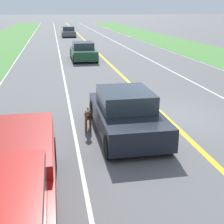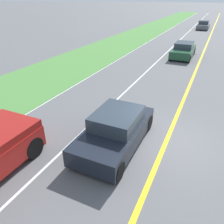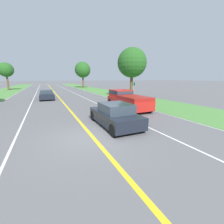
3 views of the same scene
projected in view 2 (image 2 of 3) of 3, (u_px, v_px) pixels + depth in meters
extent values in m
plane|color=#5B5B5E|center=(167.00, 141.00, 9.05)|extent=(400.00, 400.00, 0.00)
cube|color=yellow|center=(167.00, 140.00, 9.05)|extent=(0.18, 160.00, 0.01)
cube|color=white|center=(36.00, 108.00, 11.66)|extent=(0.14, 160.00, 0.01)
cube|color=white|center=(93.00, 122.00, 10.36)|extent=(0.10, 160.00, 0.01)
cube|color=black|center=(115.00, 134.00, 8.58)|extent=(1.89, 4.22, 0.67)
cube|color=#2D3842|center=(117.00, 118.00, 8.43)|extent=(1.63, 2.03, 0.55)
cylinder|color=black|center=(73.00, 156.00, 7.66)|extent=(0.22, 0.67, 0.67)
cylinder|color=black|center=(113.00, 115.00, 10.33)|extent=(0.22, 0.67, 0.67)
cylinder|color=black|center=(118.00, 171.00, 7.02)|extent=(0.22, 0.67, 0.67)
cylinder|color=black|center=(148.00, 122.00, 9.69)|extent=(0.22, 0.67, 0.67)
ellipsoid|color=brown|center=(95.00, 121.00, 9.47)|extent=(0.28, 0.66, 0.27)
cylinder|color=brown|center=(91.00, 129.00, 9.48)|extent=(0.07, 0.07, 0.37)
cylinder|color=brown|center=(97.00, 125.00, 9.82)|extent=(0.07, 0.07, 0.37)
cylinder|color=brown|center=(94.00, 130.00, 9.42)|extent=(0.07, 0.07, 0.37)
cylinder|color=brown|center=(100.00, 125.00, 9.75)|extent=(0.07, 0.07, 0.37)
cylinder|color=brown|center=(91.00, 122.00, 9.21)|extent=(0.15, 0.19, 0.17)
sphere|color=brown|center=(90.00, 122.00, 9.10)|extent=(0.24, 0.24, 0.22)
ellipsoid|color=#331E14|center=(88.00, 123.00, 8.99)|extent=(0.11, 0.11, 0.08)
cone|color=#55301C|center=(89.00, 119.00, 9.09)|extent=(0.08, 0.08, 0.10)
cone|color=#55301C|center=(91.00, 120.00, 9.04)|extent=(0.08, 0.08, 0.10)
cylinder|color=brown|center=(101.00, 116.00, 9.77)|extent=(0.08, 0.24, 0.24)
cylinder|color=black|center=(34.00, 148.00, 7.98)|extent=(0.22, 0.81, 0.81)
cube|color=#1E472D|center=(183.00, 52.00, 20.97)|extent=(1.83, 4.40, 0.68)
cube|color=#2D3842|center=(184.00, 45.00, 20.83)|extent=(1.57, 2.11, 0.51)
cylinder|color=black|center=(170.00, 57.00, 19.96)|extent=(0.22, 0.67, 0.67)
cylinder|color=black|center=(177.00, 49.00, 22.78)|extent=(0.22, 0.67, 0.67)
cylinder|color=black|center=(189.00, 59.00, 19.34)|extent=(0.22, 0.67, 0.67)
cylinder|color=black|center=(194.00, 51.00, 22.17)|extent=(0.22, 0.67, 0.67)
cube|color=#51565B|center=(203.00, 26.00, 38.35)|extent=(1.87, 4.43, 0.65)
cube|color=#2D3842|center=(204.00, 22.00, 38.21)|extent=(1.61, 2.13, 0.58)
cylinder|color=black|center=(197.00, 28.00, 37.30)|extent=(0.22, 0.60, 0.60)
cylinder|color=black|center=(199.00, 26.00, 40.21)|extent=(0.22, 0.60, 0.60)
cylinder|color=black|center=(207.00, 29.00, 36.67)|extent=(0.22, 0.60, 0.60)
cylinder|color=black|center=(209.00, 26.00, 39.58)|extent=(0.22, 0.60, 0.60)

